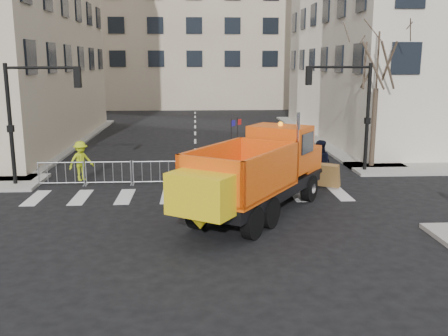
{
  "coord_description": "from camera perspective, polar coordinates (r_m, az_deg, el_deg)",
  "views": [
    {
      "loc": [
        0.04,
        -14.55,
        5.44
      ],
      "look_at": [
        1.02,
        2.5,
        1.8
      ],
      "focal_mm": 40.0,
      "sensor_mm": 36.0,
      "label": 1
    }
  ],
  "objects": [
    {
      "name": "traffic_light_left",
      "position": [
        23.63,
        -23.22,
        4.4
      ],
      "size": [
        0.18,
        0.18,
        5.4
      ],
      "primitive_type": "cylinder",
      "color": "black",
      "rests_on": "ground"
    },
    {
      "name": "cop_b",
      "position": [
        22.68,
        10.86,
        0.59
      ],
      "size": [
        1.17,
        1.01,
        2.06
      ],
      "primitive_type": "imported",
      "rotation": [
        0.0,
        0.0,
        2.88
      ],
      "color": "black",
      "rests_on": "ground"
    },
    {
      "name": "newspaper_box",
      "position": [
        24.77,
        9.75,
        0.82
      ],
      "size": [
        0.55,
        0.52,
        1.1
      ],
      "primitive_type": "cube",
      "rotation": [
        0.0,
        0.0,
        -0.3
      ],
      "color": "#B12A0D",
      "rests_on": "sidewalk_back"
    },
    {
      "name": "street_tree",
      "position": [
        26.72,
        16.94,
        7.89
      ],
      "size": [
        3.0,
        3.0,
        7.5
      ],
      "primitive_type": null,
      "color": "#382B21",
      "rests_on": "ground"
    },
    {
      "name": "sidewalk_back",
      "position": [
        23.66,
        -3.29,
        -1.1
      ],
      "size": [
        64.0,
        5.0,
        0.15
      ],
      "primitive_type": "cube",
      "color": "gray",
      "rests_on": "ground"
    },
    {
      "name": "traffic_light_right",
      "position": [
        25.64,
        16.08,
        5.43
      ],
      "size": [
        0.18,
        0.18,
        5.4
      ],
      "primitive_type": "cylinder",
      "color": "black",
      "rests_on": "ground"
    },
    {
      "name": "worker",
      "position": [
        23.48,
        -16.03,
        0.78
      ],
      "size": [
        1.33,
        1.24,
        1.8
      ],
      "primitive_type": "imported",
      "rotation": [
        0.0,
        0.0,
        0.66
      ],
      "color": "#A8BE16",
      "rests_on": "sidewalk_back"
    },
    {
      "name": "crowd_barriers",
      "position": [
        22.7,
        -5.2,
        -0.46
      ],
      "size": [
        12.6,
        0.6,
        1.1
      ],
      "primitive_type": null,
      "color": "#9EA0A5",
      "rests_on": "ground"
    },
    {
      "name": "plow_truck",
      "position": [
        17.78,
        3.72,
        -0.39
      ],
      "size": [
        7.25,
        9.25,
        3.66
      ],
      "rotation": [
        0.0,
        0.0,
        0.99
      ],
      "color": "black",
      "rests_on": "ground"
    },
    {
      "name": "building_far",
      "position": [
        66.87,
        -3.46,
        17.63
      ],
      "size": [
        30.0,
        18.0,
        24.0
      ],
      "primitive_type": "cube",
      "color": "tan",
      "rests_on": "ground"
    },
    {
      "name": "cop_a",
      "position": [
        22.34,
        6.72,
        0.47
      ],
      "size": [
        0.87,
        0.81,
        2.0
      ],
      "primitive_type": "imported",
      "rotation": [
        0.0,
        0.0,
        3.76
      ],
      "color": "black",
      "rests_on": "ground"
    },
    {
      "name": "cop_c",
      "position": [
        22.68,
        10.84,
        0.57
      ],
      "size": [
        1.28,
        1.05,
        2.04
      ],
      "primitive_type": "imported",
      "rotation": [
        0.0,
        0.0,
        3.69
      ],
      "color": "black",
      "rests_on": "ground"
    },
    {
      "name": "ground",
      "position": [
        15.53,
        -3.26,
        -8.49
      ],
      "size": [
        120.0,
        120.0,
        0.0
      ],
      "primitive_type": "plane",
      "color": "black",
      "rests_on": "ground"
    }
  ]
}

